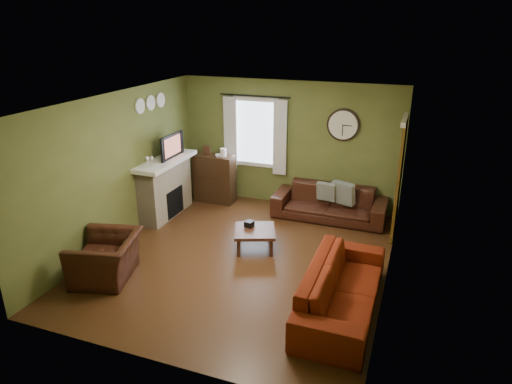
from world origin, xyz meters
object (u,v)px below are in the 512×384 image
(bookshelf, at_px, (215,179))
(armchair, at_px, (106,258))
(coffee_table, at_px, (255,239))
(sofa_brown, at_px, (329,203))
(sofa_red, at_px, (342,288))

(bookshelf, distance_m, armchair, 3.44)
(bookshelf, xyz_separation_m, coffee_table, (1.58, -1.78, -0.33))
(bookshelf, bearing_deg, sofa_brown, -1.03)
(coffee_table, bearing_deg, bookshelf, 131.67)
(armchair, xyz_separation_m, coffee_table, (1.79, 1.65, -0.15))
(bookshelf, distance_m, coffee_table, 2.40)
(sofa_red, xyz_separation_m, coffee_table, (-1.72, 1.24, -0.15))
(sofa_brown, height_order, sofa_red, sofa_red)
(sofa_red, height_order, armchair, sofa_red)
(armchair, bearing_deg, sofa_red, 80.96)
(sofa_brown, distance_m, armchair, 4.34)
(sofa_red, distance_m, armchair, 3.53)
(armchair, bearing_deg, coffee_table, 117.05)
(bookshelf, relative_size, coffee_table, 1.51)
(armchair, height_order, coffee_table, armchair)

